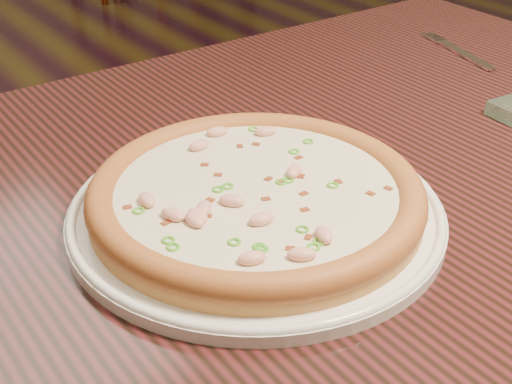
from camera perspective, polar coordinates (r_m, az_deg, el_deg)
hero_table at (r=0.84m, az=4.73°, el=-3.67°), size 1.20×0.80×0.75m
plate at (r=0.69m, az=0.00°, el=-1.52°), size 0.36×0.36×0.02m
pizza at (r=0.68m, az=-0.02°, el=-0.22°), size 0.32×0.32×0.03m
fork at (r=1.15m, az=15.98°, el=10.76°), size 0.06×0.17×0.00m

